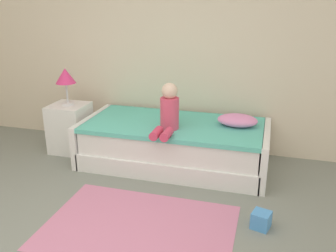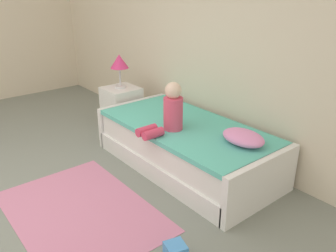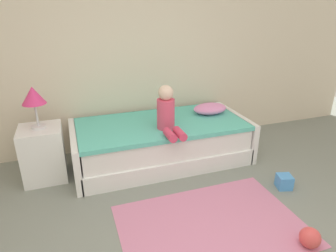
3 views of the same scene
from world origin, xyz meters
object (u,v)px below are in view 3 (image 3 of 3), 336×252
nightstand (43,153)px  child_figure (167,112)px  table_lamp (33,98)px  pillow (210,109)px  toy_block (284,182)px  toy_ball (310,238)px  bed (161,142)px

nightstand → child_figure: (1.35, -0.25, 0.40)m
table_lamp → pillow: bearing=2.1°
child_figure → toy_block: size_ratio=3.49×
child_figure → toy_ball: 1.80m
table_lamp → toy_block: (2.39, -1.05, -0.86)m
bed → child_figure: (-0.00, -0.23, 0.46)m
bed → toy_block: 1.47m
toy_block → toy_ball: bearing=-115.7°
bed → nightstand: bearing=178.9°
child_figure → pillow: 0.78m
nightstand → toy_ball: 2.72m
child_figure → toy_block: bearing=-37.4°
toy_ball → toy_block: bearing=64.3°
nightstand → table_lamp: (-0.00, 0.00, 0.64)m
bed → toy_block: (1.04, -1.02, -0.17)m
bed → toy_ball: 1.90m
table_lamp → bed: bearing=-1.1°
child_figure → toy_ball: size_ratio=3.05×
bed → toy_block: bearing=-44.6°
table_lamp → toy_block: 2.75m
table_lamp → pillow: (2.04, 0.07, -0.37)m
table_lamp → child_figure: 1.39m
bed → nightstand: (-1.35, 0.03, 0.05)m
toy_block → bed: bearing=135.4°
table_lamp → child_figure: table_lamp is taller
child_figure → pillow: size_ratio=1.16×
bed → toy_ball: bearing=-69.1°
child_figure → bed: bearing=89.4°
toy_ball → nightstand: bearing=138.4°
child_figure → toy_block: child_figure is taller
pillow → toy_ball: bearing=-90.6°
bed → table_lamp: size_ratio=4.69×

